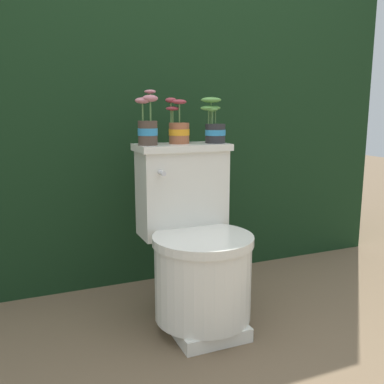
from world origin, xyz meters
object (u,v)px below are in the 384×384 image
potted_plant_middle (214,126)px  potted_plant_midleft (179,128)px  potted_plant_left (148,126)px  toilet (196,250)px

potted_plant_middle → potted_plant_midleft: bearing=167.4°
potted_plant_left → potted_plant_middle: potted_plant_left is taller
potted_plant_left → potted_plant_middle: 0.32m
potted_plant_left → toilet: bearing=-42.7°
potted_plant_left → potted_plant_midleft: 0.16m
potted_plant_middle → potted_plant_left: bearing=179.8°
toilet → potted_plant_middle: size_ratio=3.78×
toilet → potted_plant_middle: 0.57m
potted_plant_left → potted_plant_middle: bearing=-0.2°
potted_plant_midleft → potted_plant_middle: size_ratio=0.99×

